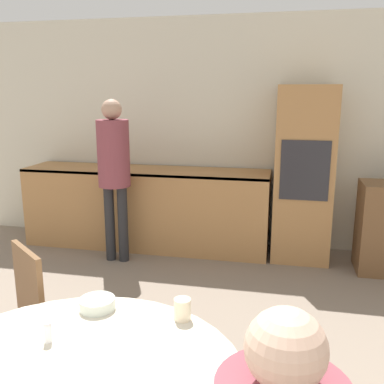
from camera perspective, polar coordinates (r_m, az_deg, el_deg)
wall_back at (r=4.98m, az=6.05°, el=7.66°), size 6.52×0.05×2.60m
kitchen_counter at (r=5.00m, az=-6.10°, el=-1.96°), size 2.81×0.60×0.92m
oven_unit at (r=4.68m, az=14.59°, el=2.29°), size 0.60×0.59×1.84m
chair_far_left at (r=2.59m, az=-22.45°, el=-16.43°), size 0.56×0.56×0.96m
person_standing at (r=4.48m, az=-10.38°, el=3.84°), size 0.33×0.33×1.70m
cup at (r=1.98m, az=-1.29°, el=-15.35°), size 0.08×0.08×0.10m
bowl_near at (r=2.12m, az=-12.52°, el=-14.34°), size 0.17×0.17×0.05m
salt_shaker at (r=1.92m, az=-18.67°, el=-17.27°), size 0.03×0.03×0.09m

